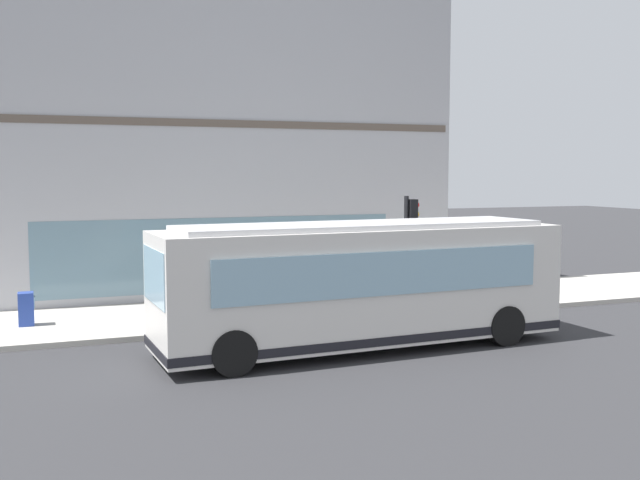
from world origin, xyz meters
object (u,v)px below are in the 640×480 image
pedestrian_by_light_pole (299,271)px  newspaper_vending_box (26,309)px  traffic_light_near_corner (410,231)px  pedestrian_near_hydrant (391,263)px  pedestrian_walking_along_curb (473,268)px  fire_hydrant (337,284)px  city_bus_nearside (361,285)px  pedestrian_near_building_entrance (451,276)px

pedestrian_by_light_pole → newspaper_vending_box: (-1.24, 8.26, -0.49)m
newspaper_vending_box → traffic_light_near_corner: bearing=-99.1°
pedestrian_near_hydrant → pedestrian_walking_along_curb: pedestrian_near_hydrant is taller
fire_hydrant → pedestrian_walking_along_curb: 4.69m
pedestrian_by_light_pole → newspaper_vending_box: size_ratio=1.82×
pedestrian_near_hydrant → traffic_light_near_corner: bearing=162.9°
city_bus_nearside → pedestrian_by_light_pole: bearing=-5.7°
fire_hydrant → pedestrian_near_building_entrance: 3.97m
pedestrian_near_building_entrance → traffic_light_near_corner: bearing=104.3°
traffic_light_near_corner → city_bus_nearside: bearing=137.3°
pedestrian_near_building_entrance → pedestrian_by_light_pole: (2.54, 4.14, 0.05)m
city_bus_nearside → newspaper_vending_box: 9.21m
pedestrian_near_hydrant → pedestrian_walking_along_curb: size_ratio=1.12×
pedestrian_near_building_entrance → pedestrian_near_hydrant: size_ratio=0.90×
pedestrian_walking_along_curb → newspaper_vending_box: pedestrian_walking_along_curb is taller
pedestrian_walking_along_curb → traffic_light_near_corner: bearing=119.7°
city_bus_nearside → traffic_light_near_corner: 4.66m
fire_hydrant → newspaper_vending_box: size_ratio=0.82×
pedestrian_by_light_pole → fire_hydrant: bearing=-76.1°
pedestrian_by_light_pole → pedestrian_walking_along_curb: 6.03m
pedestrian_near_building_entrance → pedestrian_near_hydrant: 2.90m
fire_hydrant → newspaper_vending_box: bearing=99.4°
pedestrian_near_hydrant → pedestrian_walking_along_curb: (-1.25, -2.50, -0.12)m
city_bus_nearside → newspaper_vending_box: (5.07, 7.63, -0.95)m
pedestrian_by_light_pole → traffic_light_near_corner: bearing=-140.4°
pedestrian_walking_along_curb → city_bus_nearside: bearing=129.0°
city_bus_nearside → pedestrian_walking_along_curb: size_ratio=6.51×
pedestrian_near_building_entrance → pedestrian_by_light_pole: size_ratio=0.95×
traffic_light_near_corner → pedestrian_walking_along_curb: bearing=-60.3°
traffic_light_near_corner → newspaper_vending_box: 11.03m
pedestrian_near_building_entrance → fire_hydrant: bearing=42.5°
pedestrian_near_hydrant → newspaper_vending_box: 11.83m
newspaper_vending_box → pedestrian_near_hydrant: bearing=-82.6°
traffic_light_near_corner → fire_hydrant: bearing=16.2°
fire_hydrant → newspaper_vending_box: (-1.61, 9.75, 0.09)m
pedestrian_by_light_pole → pedestrian_walking_along_curb: pedestrian_by_light_pole is taller
pedestrian_near_building_entrance → pedestrian_near_hydrant: (2.81, 0.69, 0.12)m
city_bus_nearside → pedestrian_by_light_pole: city_bus_nearside is taller
pedestrian_by_light_pole → pedestrian_near_hydrant: pedestrian_near_hydrant is taller
fire_hydrant → newspaper_vending_box: newspaper_vending_box is taller
traffic_light_near_corner → pedestrian_by_light_pole: (2.97, 2.46, -1.45)m
city_bus_nearside → traffic_light_near_corner: traffic_light_near_corner is taller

